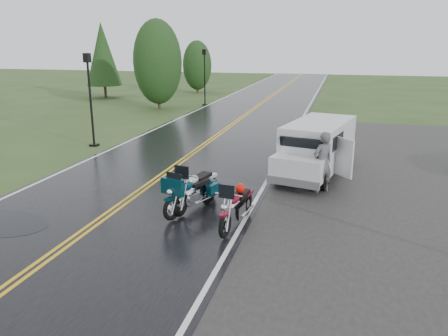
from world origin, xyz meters
name	(u,v)px	position (x,y,z in m)	size (l,w,h in m)	color
ground	(111,213)	(0.00, 0.00, 0.00)	(120.00, 120.00, 0.00)	#2D471E
road	(211,140)	(0.00, 10.00, 0.02)	(8.00, 100.00, 0.04)	black
motorcycle_red	(225,215)	(3.58, -0.84, 0.66)	(0.81, 2.23, 1.32)	maroon
motorcycle_teal	(172,199)	(1.92, -0.13, 0.66)	(0.81, 2.23, 1.32)	#042832
motorcycle_silver	(180,194)	(2.05, 0.19, 0.70)	(0.86, 2.38, 1.41)	#ACB0B4
van_white	(280,156)	(4.24, 3.91, 0.99)	(1.89, 5.03, 1.98)	silver
person_at_van	(322,163)	(5.68, 3.37, 0.99)	(0.72, 0.47, 1.98)	#494A4E
lamp_post_near_left	(91,100)	(-4.97, 7.42, 2.14)	(0.37, 0.37, 4.29)	black
lamp_post_far_left	(205,77)	(-4.06, 21.99, 2.14)	(0.37, 0.37, 4.27)	black
tree_left_mid	(158,71)	(-6.72, 19.26, 2.71)	(3.47, 3.47, 5.42)	#1E3D19
tree_left_far	(197,71)	(-7.38, 30.19, 2.10)	(2.74, 2.74, 4.21)	#1E3D19
pine_left_far	(103,61)	(-14.00, 24.41, 3.12)	(3.00, 3.00, 6.25)	#1E3D19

